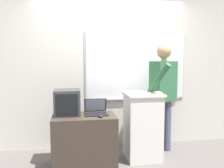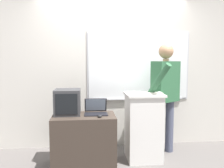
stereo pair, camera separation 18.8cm
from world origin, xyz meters
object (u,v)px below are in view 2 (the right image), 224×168
object	(u,v)px
laptop	(96,109)
computer_mouse_by_keyboard	(159,92)
computer_mouse_by_laptop	(100,116)
lectern_podium	(143,126)
crt_monitor	(68,102)
wireless_keyboard	(147,93)
side_desk	(84,141)
person_presenter	(165,90)

from	to	relation	value
laptop	computer_mouse_by_keyboard	distance (m)	0.96
laptop	computer_mouse_by_laptop	xyz separation A→B (m)	(0.04, -0.22, -0.04)
lectern_podium	crt_monitor	distance (m)	1.18
wireless_keyboard	crt_monitor	world-z (taller)	crt_monitor
side_desk	person_presenter	distance (m)	1.46
wireless_keyboard	side_desk	bearing A→B (deg)	-174.91
side_desk	computer_mouse_by_laptop	bearing A→B (deg)	-32.96
laptop	computer_mouse_by_laptop	world-z (taller)	laptop
computer_mouse_by_keyboard	crt_monitor	world-z (taller)	crt_monitor
crt_monitor	laptop	bearing A→B (deg)	1.19
lectern_podium	side_desk	world-z (taller)	lectern_podium
side_desk	wireless_keyboard	xyz separation A→B (m)	(0.91, 0.08, 0.64)
lectern_podium	laptop	size ratio (longest dim) A/B	3.09
lectern_podium	computer_mouse_by_laptop	bearing A→B (deg)	-156.79
wireless_keyboard	crt_monitor	distance (m)	1.14
computer_mouse_by_keyboard	wireless_keyboard	bearing A→B (deg)	-175.56
side_desk	crt_monitor	xyz separation A→B (m)	(-0.23, 0.07, 0.54)
side_desk	computer_mouse_by_keyboard	xyz separation A→B (m)	(1.10, 0.10, 0.65)
wireless_keyboard	crt_monitor	size ratio (longest dim) A/B	1.27
side_desk	computer_mouse_by_laptop	distance (m)	0.46
person_presenter	computer_mouse_by_keyboard	world-z (taller)	person_presenter
laptop	computer_mouse_by_keyboard	world-z (taller)	computer_mouse_by_keyboard
laptop	computer_mouse_by_laptop	size ratio (longest dim) A/B	3.23
person_presenter	laptop	bearing A→B (deg)	161.24
lectern_podium	crt_monitor	world-z (taller)	crt_monitor
person_presenter	laptop	xyz separation A→B (m)	(-1.10, -0.24, -0.23)
lectern_podium	side_desk	bearing A→B (deg)	-170.49
laptop	computer_mouse_by_laptop	distance (m)	0.23
person_presenter	crt_monitor	world-z (taller)	person_presenter
side_desk	wireless_keyboard	bearing A→B (deg)	5.09
laptop	wireless_keyboard	xyz separation A→B (m)	(0.74, -0.00, 0.22)
lectern_podium	side_desk	xyz separation A→B (m)	(-0.88, -0.15, -0.14)
person_presenter	computer_mouse_by_laptop	bearing A→B (deg)	172.51
crt_monitor	person_presenter	bearing A→B (deg)	9.49
lectern_podium	computer_mouse_by_keyboard	xyz separation A→B (m)	(0.22, -0.05, 0.51)
person_presenter	computer_mouse_by_keyboard	distance (m)	0.28
lectern_podium	laptop	xyz separation A→B (m)	(-0.71, -0.07, 0.29)
person_presenter	side_desk	bearing A→B (deg)	163.16
crt_monitor	wireless_keyboard	bearing A→B (deg)	0.35
lectern_podium	side_desk	size ratio (longest dim) A/B	1.15
wireless_keyboard	person_presenter	bearing A→B (deg)	34.06
laptop	computer_mouse_by_keyboard	size ratio (longest dim) A/B	3.23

